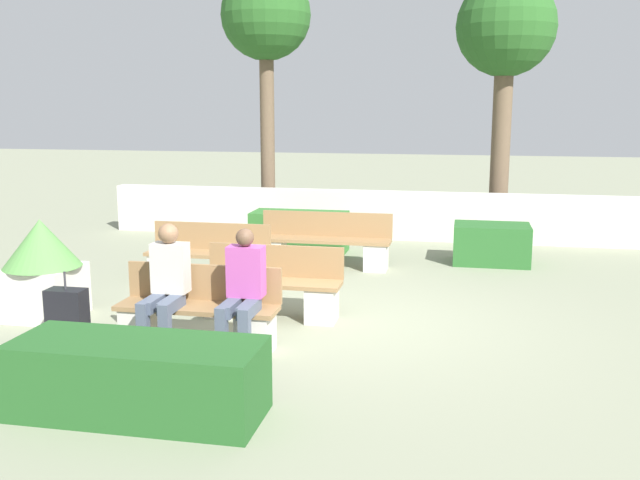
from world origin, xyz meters
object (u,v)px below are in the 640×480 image
at_px(bench_front, 198,317).
at_px(tree_leftmost, 266,21).
at_px(bench_left_side, 208,261).
at_px(person_seated_woman, 166,281).
at_px(person_seated_man, 243,287).
at_px(planter_corner_left, 43,265).
at_px(bench_back, 272,291).
at_px(tree_center_left, 506,34).
at_px(bench_right_side, 325,246).
at_px(suitcase, 67,316).

distance_m(bench_front, tree_leftmost, 8.88).
xyz_separation_m(bench_left_side, person_seated_woman, (0.58, -2.83, 0.42)).
relative_size(person_seated_man, tree_leftmost, 0.25).
bearing_deg(tree_leftmost, planter_corner_left, -97.13).
bearing_deg(person_seated_woman, planter_corner_left, 157.53).
height_order(bench_front, person_seated_woman, person_seated_woman).
relative_size(bench_back, tree_center_left, 0.34).
distance_m(bench_front, tree_center_left, 9.36).
relative_size(bench_back, person_seated_woman, 1.27).
height_order(bench_left_side, person_seated_man, person_seated_man).
relative_size(planter_corner_left, tree_leftmost, 0.23).
bearing_deg(bench_front, bench_right_side, 81.79).
bearing_deg(tree_center_left, bench_front, -113.71).
height_order(bench_front, planter_corner_left, planter_corner_left).
xyz_separation_m(tree_leftmost, tree_center_left, (4.86, 0.08, -0.34)).
distance_m(bench_left_side, bench_back, 2.00).
height_order(planter_corner_left, tree_center_left, tree_center_left).
height_order(bench_left_side, person_seated_woman, person_seated_woman).
bearing_deg(bench_right_side, person_seated_woman, -103.84).
xyz_separation_m(person_seated_woman, tree_center_left, (3.77, 8.04, 3.21)).
xyz_separation_m(person_seated_man, tree_center_left, (2.92, 8.04, 3.23)).
distance_m(bench_back, suitcase, 2.40).
bearing_deg(tree_leftmost, tree_center_left, 0.96).
relative_size(bench_left_side, bench_back, 1.04).
relative_size(bench_front, person_seated_woman, 1.30).
relative_size(bench_left_side, bench_right_side, 0.84).
distance_m(bench_right_side, tree_leftmost, 5.78).
relative_size(bench_back, person_seated_man, 1.30).
xyz_separation_m(person_seated_man, suitcase, (-2.02, -0.02, -0.43)).
distance_m(person_seated_woman, tree_leftmost, 8.78).
bearing_deg(person_seated_man, bench_right_side, 89.48).
xyz_separation_m(person_seated_woman, tree_leftmost, (-1.09, 7.96, 3.55)).
relative_size(bench_left_side, suitcase, 2.22).
relative_size(planter_corner_left, suitcase, 1.52).
xyz_separation_m(planter_corner_left, suitcase, (0.81, -0.84, -0.36)).
bearing_deg(tree_leftmost, person_seated_man, -76.31).
height_order(planter_corner_left, suitcase, planter_corner_left).
distance_m(bench_right_side, suitcase, 4.73).
distance_m(bench_back, person_seated_man, 1.43).
bearing_deg(bench_back, suitcase, -149.10).
relative_size(bench_left_side, person_seated_man, 1.35).
distance_m(bench_right_side, person_seated_man, 4.26).
distance_m(bench_front, bench_left_side, 2.83).
xyz_separation_m(bench_back, planter_corner_left, (-2.77, -0.54, 0.33)).
distance_m(bench_front, suitcase, 1.48).
bearing_deg(person_seated_man, bench_front, 165.56).
distance_m(bench_front, planter_corner_left, 2.40).
bearing_deg(bench_left_side, person_seated_woman, -79.12).
distance_m(person_seated_man, tree_center_left, 9.14).
xyz_separation_m(bench_front, person_seated_woman, (-0.30, -0.14, 0.42)).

